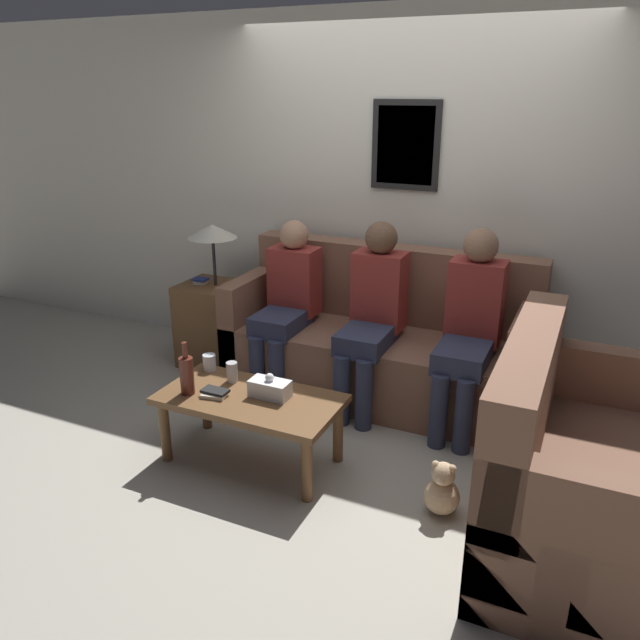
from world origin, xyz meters
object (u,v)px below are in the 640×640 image
object	(u,v)px
person_right	(470,323)
teddy_bear	(442,491)
drinking_glass	(209,362)
couch_main	(380,346)
person_middle	(373,310)
wine_bottle	(187,374)
person_left	(287,299)
couch_side	(573,477)
coffee_table	(250,406)

from	to	relation	value
person_right	teddy_bear	size ratio (longest dim) A/B	4.31
drinking_glass	person_right	distance (m)	1.64
couch_main	person_middle	xyz separation A→B (m)	(0.01, -0.20, 0.34)
wine_bottle	person_left	world-z (taller)	person_left
person_right	drinking_glass	bearing A→B (deg)	-152.06
person_left	teddy_bear	bearing A→B (deg)	-35.27
drinking_glass	teddy_bear	world-z (taller)	drinking_glass
wine_bottle	person_right	xyz separation A→B (m)	(1.37, 1.08, 0.16)
couch_main	teddy_bear	distance (m)	1.41
wine_bottle	person_right	bearing A→B (deg)	38.22
person_left	drinking_glass	bearing A→B (deg)	-100.12
person_left	person_middle	bearing A→B (deg)	-2.79
wine_bottle	person_right	distance (m)	1.75
wine_bottle	person_middle	world-z (taller)	person_middle
couch_main	couch_side	xyz separation A→B (m)	(1.36, -1.12, 0.00)
coffee_table	person_right	world-z (taller)	person_right
person_left	person_right	xyz separation A→B (m)	(1.30, -0.02, 0.03)
drinking_glass	couch_side	bearing A→B (deg)	-4.48
coffee_table	person_right	xyz separation A→B (m)	(1.03, 0.97, 0.34)
wine_bottle	person_right	world-z (taller)	person_right
wine_bottle	drinking_glass	bearing A→B (deg)	101.79
coffee_table	person_middle	bearing A→B (deg)	68.05
person_middle	teddy_bear	world-z (taller)	person_middle
couch_main	wine_bottle	distance (m)	1.47
person_right	coffee_table	bearing A→B (deg)	-136.68
drinking_glass	person_right	xyz separation A→B (m)	(1.44, 0.76, 0.22)
wine_bottle	teddy_bear	world-z (taller)	wine_bottle
person_left	teddy_bear	world-z (taller)	person_left
couch_main	person_middle	bearing A→B (deg)	-87.33
couch_main	person_left	bearing A→B (deg)	-165.46
couch_main	teddy_bear	bearing A→B (deg)	-56.83
coffee_table	person_left	size ratio (longest dim) A/B	0.86
drinking_glass	person_right	size ratio (longest dim) A/B	0.08
couch_main	couch_side	bearing A→B (deg)	-39.50
couch_main	drinking_glass	xyz separation A→B (m)	(-0.79, -0.95, 0.11)
coffee_table	teddy_bear	bearing A→B (deg)	-0.39
couch_side	drinking_glass	xyz separation A→B (m)	(-2.14, 0.17, 0.11)
couch_main	person_middle	distance (m)	0.39
coffee_table	person_left	distance (m)	1.07
couch_side	teddy_bear	xyz separation A→B (m)	(-0.60, -0.04, -0.23)
wine_bottle	person_middle	bearing A→B (deg)	55.64
drinking_glass	person_middle	size ratio (longest dim) A/B	0.08
coffee_table	person_left	xyz separation A→B (m)	(-0.27, 0.99, 0.31)
couch_side	person_right	xyz separation A→B (m)	(-0.71, 0.93, 0.34)
couch_main	person_left	size ratio (longest dim) A/B	1.74
drinking_glass	couch_main	bearing A→B (deg)	50.38
couch_side	wine_bottle	world-z (taller)	couch_side
couch_side	drinking_glass	world-z (taller)	couch_side
person_right	couch_main	bearing A→B (deg)	163.78
drinking_glass	person_left	size ratio (longest dim) A/B	0.08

